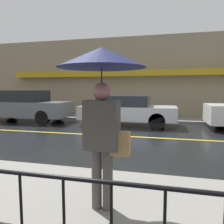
# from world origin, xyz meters

# --- Properties ---
(ground_plane) EXTENTS (80.00, 80.00, 0.00)m
(ground_plane) POSITION_xyz_m (0.00, 0.00, 0.00)
(ground_plane) COLOR black
(sidewalk_near) EXTENTS (28.00, 2.70, 0.11)m
(sidewalk_near) POSITION_xyz_m (0.00, -4.92, 0.06)
(sidewalk_near) COLOR gray
(sidewalk_near) RESTS_ON ground_plane
(sidewalk_far) EXTENTS (28.00, 1.94, 0.11)m
(sidewalk_far) POSITION_xyz_m (0.00, 4.54, 0.06)
(sidewalk_far) COLOR gray
(sidewalk_far) RESTS_ON ground_plane
(lane_marking) EXTENTS (25.20, 0.12, 0.01)m
(lane_marking) POSITION_xyz_m (0.00, 0.00, 0.00)
(lane_marking) COLOR gold
(lane_marking) RESTS_ON ground_plane
(building_storefront) EXTENTS (28.00, 0.85, 4.76)m
(building_storefront) POSITION_xyz_m (0.00, 5.62, 2.40)
(building_storefront) COLOR gray
(building_storefront) RESTS_ON ground_plane
(railing_foreground) EXTENTS (12.00, 0.04, 0.88)m
(railing_foreground) POSITION_xyz_m (-0.00, -6.02, 0.67)
(railing_foreground) COLOR black
(railing_foreground) RESTS_ON sidewalk_near
(pedestrian) EXTENTS (1.09, 1.09, 2.06)m
(pedestrian) POSITION_xyz_m (0.38, -4.91, 1.77)
(pedestrian) COLOR #4C4742
(pedestrian) RESTS_ON sidewalk_near
(car_grey) EXTENTS (4.65, 1.73, 1.61)m
(car_grey) POSITION_xyz_m (-5.93, 2.34, 0.82)
(car_grey) COLOR slate
(car_grey) RESTS_ON ground_plane
(car_silver) EXTENTS (4.34, 1.71, 1.38)m
(car_silver) POSITION_xyz_m (-0.56, 2.34, 0.72)
(car_silver) COLOR #B2B5BA
(car_silver) RESTS_ON ground_plane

